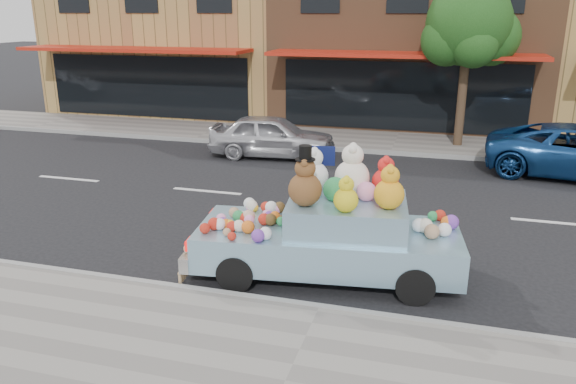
% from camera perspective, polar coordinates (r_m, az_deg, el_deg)
% --- Properties ---
extents(ground, '(120.00, 120.00, 0.00)m').
position_cam_1_polar(ground, '(13.04, 8.09, -1.40)').
color(ground, black).
rests_on(ground, ground).
extents(near_sidewalk, '(60.00, 3.00, 0.12)m').
position_cam_1_polar(near_sidewalk, '(7.27, 0.49, -17.47)').
color(near_sidewalk, gray).
rests_on(near_sidewalk, ground).
extents(far_sidewalk, '(60.00, 3.00, 0.12)m').
position_cam_1_polar(far_sidewalk, '(19.25, 10.84, 4.95)').
color(far_sidewalk, gray).
rests_on(far_sidewalk, ground).
extents(near_kerb, '(60.00, 0.12, 0.13)m').
position_cam_1_polar(near_kerb, '(8.50, 3.23, -11.78)').
color(near_kerb, gray).
rests_on(near_kerb, ground).
extents(far_kerb, '(60.00, 0.12, 0.13)m').
position_cam_1_polar(far_kerb, '(17.80, 10.38, 3.94)').
color(far_kerb, gray).
rests_on(far_kerb, ground).
extents(storefront_left, '(10.00, 9.80, 7.30)m').
position_cam_1_polar(storefront_left, '(26.82, -10.11, 16.30)').
color(storefront_left, '#A48145').
rests_on(storefront_left, ground).
extents(storefront_mid, '(10.00, 9.80, 7.30)m').
position_cam_1_polar(storefront_mid, '(24.25, 12.64, 16.01)').
color(storefront_mid, brown).
rests_on(storefront_mid, ground).
extents(street_tree, '(3.00, 2.70, 5.22)m').
position_cam_1_polar(street_tree, '(18.79, 17.91, 15.32)').
color(street_tree, '#38281C').
rests_on(street_tree, ground).
extents(car_silver, '(3.94, 1.88, 1.30)m').
position_cam_1_polar(car_silver, '(17.16, -1.61, 5.71)').
color(car_silver, silver).
rests_on(car_silver, ground).
extents(art_car, '(4.66, 2.28, 2.32)m').
position_cam_1_polar(art_car, '(9.34, 4.29, -3.89)').
color(art_car, black).
rests_on(art_car, ground).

